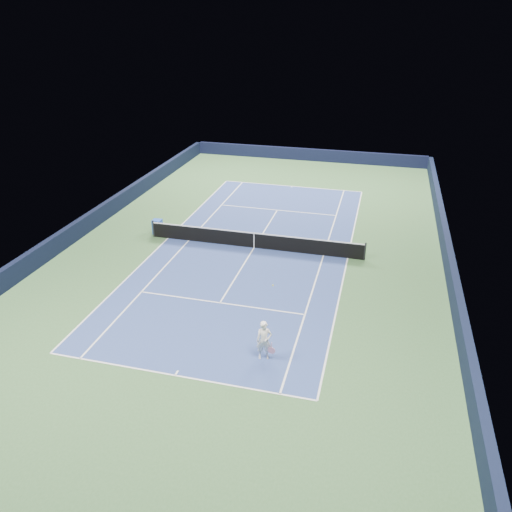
# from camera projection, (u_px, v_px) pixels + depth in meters

# --- Properties ---
(ground) EXTENTS (40.00, 40.00, 0.00)m
(ground) POSITION_uv_depth(u_px,v_px,m) (254.00, 248.00, 29.45)
(ground) COLOR #365B32
(ground) RESTS_ON ground
(wall_far) EXTENTS (22.00, 0.35, 1.10)m
(wall_far) POSITION_uv_depth(u_px,v_px,m) (308.00, 155.00, 46.41)
(wall_far) COLOR black
(wall_far) RESTS_ON ground
(wall_right) EXTENTS (0.35, 40.00, 1.10)m
(wall_right) POSITION_uv_depth(u_px,v_px,m) (449.00, 260.00, 26.76)
(wall_right) COLOR #101832
(wall_right) RESTS_ON ground
(wall_left) EXTENTS (0.35, 40.00, 1.10)m
(wall_left) POSITION_uv_depth(u_px,v_px,m) (89.00, 222.00, 31.65)
(wall_left) COLOR black
(wall_left) RESTS_ON ground
(court_surface) EXTENTS (10.97, 23.77, 0.01)m
(court_surface) POSITION_uv_depth(u_px,v_px,m) (254.00, 248.00, 29.44)
(court_surface) COLOR navy
(court_surface) RESTS_ON ground
(baseline_far) EXTENTS (10.97, 0.08, 0.00)m
(baseline_far) POSITION_uv_depth(u_px,v_px,m) (292.00, 186.00, 39.76)
(baseline_far) COLOR white
(baseline_far) RESTS_ON ground
(baseline_near) EXTENTS (10.97, 0.08, 0.00)m
(baseline_near) POSITION_uv_depth(u_px,v_px,m) (175.00, 375.00, 19.12)
(baseline_near) COLOR white
(baseline_near) RESTS_ON ground
(sideline_doubles_right) EXTENTS (0.08, 23.77, 0.00)m
(sideline_doubles_right) POSITION_uv_depth(u_px,v_px,m) (348.00, 258.00, 28.20)
(sideline_doubles_right) COLOR white
(sideline_doubles_right) RESTS_ON ground
(sideline_doubles_left) EXTENTS (0.08, 23.77, 0.00)m
(sideline_doubles_left) POSITION_uv_depth(u_px,v_px,m) (168.00, 238.00, 30.68)
(sideline_doubles_left) COLOR white
(sideline_doubles_left) RESTS_ON ground
(sideline_singles_right) EXTENTS (0.08, 23.77, 0.00)m
(sideline_singles_right) POSITION_uv_depth(u_px,v_px,m) (324.00, 255.00, 28.51)
(sideline_singles_right) COLOR white
(sideline_singles_right) RESTS_ON ground
(sideline_singles_left) EXTENTS (0.08, 23.77, 0.00)m
(sideline_singles_left) POSITION_uv_depth(u_px,v_px,m) (189.00, 240.00, 30.37)
(sideline_singles_left) COLOR white
(sideline_singles_left) RESTS_ON ground
(service_line_far) EXTENTS (8.23, 0.08, 0.00)m
(service_line_far) POSITION_uv_depth(u_px,v_px,m) (277.00, 210.00, 35.00)
(service_line_far) COLOR white
(service_line_far) RESTS_ON ground
(service_line_near) EXTENTS (8.23, 0.08, 0.00)m
(service_line_near) POSITION_uv_depth(u_px,v_px,m) (220.00, 303.00, 23.89)
(service_line_near) COLOR white
(service_line_near) RESTS_ON ground
(center_service_line) EXTENTS (0.08, 12.80, 0.00)m
(center_service_line) POSITION_uv_depth(u_px,v_px,m) (254.00, 248.00, 29.44)
(center_service_line) COLOR white
(center_service_line) RESTS_ON ground
(center_mark_far) EXTENTS (0.08, 0.30, 0.00)m
(center_mark_far) POSITION_uv_depth(u_px,v_px,m) (292.00, 187.00, 39.63)
(center_mark_far) COLOR white
(center_mark_far) RESTS_ON ground
(center_mark_near) EXTENTS (0.08, 0.30, 0.00)m
(center_mark_near) POSITION_uv_depth(u_px,v_px,m) (177.00, 373.00, 19.25)
(center_mark_near) COLOR white
(center_mark_near) RESTS_ON ground
(tennis_net) EXTENTS (12.90, 0.10, 1.07)m
(tennis_net) POSITION_uv_depth(u_px,v_px,m) (254.00, 240.00, 29.22)
(tennis_net) COLOR black
(tennis_net) RESTS_ON ground
(sponsor_cube) EXTENTS (0.61, 0.54, 0.91)m
(sponsor_cube) POSITION_uv_depth(u_px,v_px,m) (158.00, 227.00, 31.17)
(sponsor_cube) COLOR blue
(sponsor_cube) RESTS_ON ground
(tennis_player) EXTENTS (0.83, 1.32, 2.85)m
(tennis_player) POSITION_uv_depth(u_px,v_px,m) (264.00, 340.00, 19.73)
(tennis_player) COLOR white
(tennis_player) RESTS_ON ground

